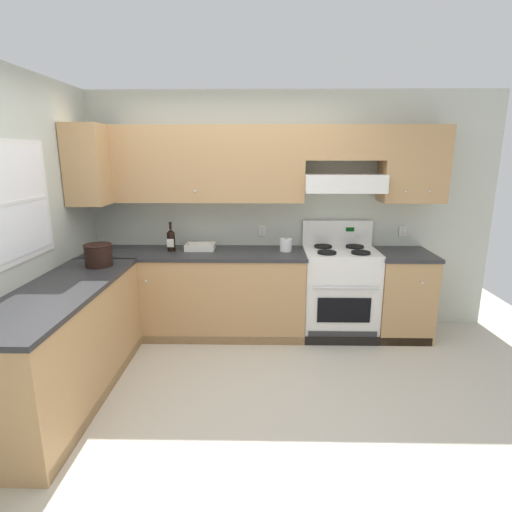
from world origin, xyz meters
The scene contains 10 objects.
ground_plane centered at (0.00, 0.00, 0.00)m, with size 7.04×7.04×0.00m, color beige.
wall_back centered at (0.40, 1.53, 1.48)m, with size 4.68×0.57×2.55m.
wall_left centered at (-1.59, 0.23, 1.34)m, with size 0.47×4.00×2.55m.
counter_back_run centered at (0.03, 1.24, 0.45)m, with size 3.60×0.65×0.91m.
counter_left_run centered at (-1.24, 0.00, 0.45)m, with size 0.63×1.91×0.91m.
stove centered at (1.12, 1.25, 0.48)m, with size 0.76×0.62×1.20m.
wine_bottle centered at (-0.66, 1.27, 1.03)m, with size 0.08×0.09×0.31m.
bowl centered at (-0.37, 1.33, 0.93)m, with size 0.31×0.22×0.07m.
bucket centered at (-1.19, 0.66, 1.02)m, with size 0.25×0.25×0.20m.
paper_towel_roll centered at (0.54, 1.29, 0.98)m, with size 0.12×0.12×0.13m.
Camera 1 is at (0.31, -2.91, 1.90)m, focal length 28.74 mm.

